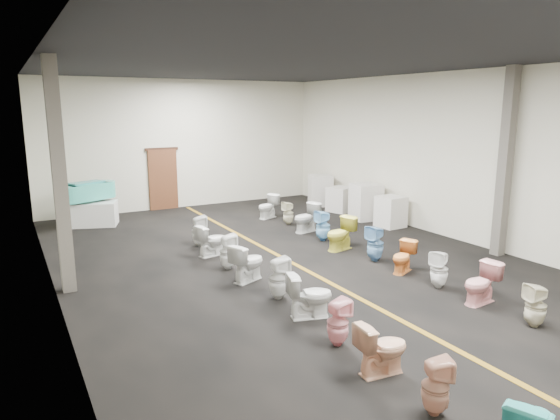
# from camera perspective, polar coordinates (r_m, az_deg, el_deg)

# --- Properties ---
(floor) EXTENTS (16.00, 16.00, 0.00)m
(floor) POSITION_cam_1_polar(r_m,az_deg,el_deg) (11.37, 2.36, -6.56)
(floor) COLOR black
(floor) RESTS_ON ground
(ceiling) EXTENTS (16.00, 16.00, 0.00)m
(ceiling) POSITION_cam_1_polar(r_m,az_deg,el_deg) (10.83, 2.57, 16.66)
(ceiling) COLOR black
(ceiling) RESTS_ON ground
(wall_back) EXTENTS (10.00, 0.00, 10.00)m
(wall_back) POSITION_cam_1_polar(r_m,az_deg,el_deg) (18.14, -11.00, 7.38)
(wall_back) COLOR beige
(wall_back) RESTS_ON ground
(wall_left) EXTENTS (0.00, 16.00, 16.00)m
(wall_left) POSITION_cam_1_polar(r_m,az_deg,el_deg) (9.31, -24.81, 2.49)
(wall_left) COLOR beige
(wall_left) RESTS_ON ground
(wall_right) EXTENTS (0.00, 16.00, 16.00)m
(wall_right) POSITION_cam_1_polar(r_m,az_deg,el_deg) (14.14, 20.09, 5.69)
(wall_right) COLOR beige
(wall_right) RESTS_ON ground
(aisle_stripe) EXTENTS (0.12, 15.60, 0.01)m
(aisle_stripe) POSITION_cam_1_polar(r_m,az_deg,el_deg) (11.37, 2.36, -6.55)
(aisle_stripe) COLOR #815B12
(aisle_stripe) RESTS_ON floor
(back_door) EXTENTS (1.00, 0.10, 2.10)m
(back_door) POSITION_cam_1_polar(r_m,az_deg,el_deg) (17.98, -13.21, 3.40)
(back_door) COLOR #562D19
(back_door) RESTS_ON floor
(door_frame) EXTENTS (1.15, 0.08, 0.10)m
(door_frame) POSITION_cam_1_polar(r_m,az_deg,el_deg) (17.87, -13.38, 6.80)
(door_frame) COLOR #331C11
(door_frame) RESTS_ON back_door
(column_left) EXTENTS (0.25, 0.25, 4.50)m
(column_left) POSITION_cam_1_polar(r_m,az_deg,el_deg) (10.31, -23.89, 3.38)
(column_left) COLOR #59544C
(column_left) RESTS_ON floor
(column_right) EXTENTS (0.25, 0.25, 4.50)m
(column_right) POSITION_cam_1_polar(r_m,az_deg,el_deg) (13.01, 24.35, 4.89)
(column_right) COLOR #59544C
(column_right) RESTS_ON floor
(display_table) EXTENTS (1.80, 1.31, 0.72)m
(display_table) POSITION_cam_1_polar(r_m,az_deg,el_deg) (16.24, -21.01, -0.43)
(display_table) COLOR silver
(display_table) RESTS_ON floor
(bathtub) EXTENTS (1.75, 1.15, 0.55)m
(bathtub) POSITION_cam_1_polar(r_m,az_deg,el_deg) (16.11, -21.20, 2.04)
(bathtub) COLOR #3DAF9C
(bathtub) RESTS_ON display_table
(appliance_crate_a) EXTENTS (0.76, 0.76, 0.93)m
(appliance_crate_a) POSITION_cam_1_polar(r_m,az_deg,el_deg) (15.36, 12.53, -0.19)
(appliance_crate_a) COLOR silver
(appliance_crate_a) RESTS_ON floor
(appliance_crate_b) EXTENTS (0.96, 0.96, 1.15)m
(appliance_crate_b) POSITION_cam_1_polar(r_m,az_deg,el_deg) (16.22, 9.79, 0.95)
(appliance_crate_b) COLOR silver
(appliance_crate_b) RESTS_ON floor
(appliance_crate_c) EXTENTS (0.94, 0.94, 0.85)m
(appliance_crate_c) POSITION_cam_1_polar(r_m,az_deg,el_deg) (17.32, 6.93, 1.21)
(appliance_crate_c) COLOR beige
(appliance_crate_c) RESTS_ON floor
(appliance_crate_d) EXTENTS (1.00, 1.00, 1.11)m
(appliance_crate_d) POSITION_cam_1_polar(r_m,az_deg,el_deg) (18.30, 4.64, 2.26)
(appliance_crate_d) COLOR silver
(appliance_crate_d) RESTS_ON floor
(toilet_left_1) EXTENTS (0.43, 0.42, 0.72)m
(toilet_left_1) POSITION_cam_1_polar(r_m,az_deg,el_deg) (6.46, 17.36, -18.70)
(toilet_left_1) COLOR tan
(toilet_left_1) RESTS_ON floor
(toilet_left_2) EXTENTS (0.77, 0.48, 0.74)m
(toilet_left_2) POSITION_cam_1_polar(r_m,az_deg,el_deg) (7.13, 11.57, -15.19)
(toilet_left_2) COLOR #E6AB88
(toilet_left_2) RESTS_ON floor
(toilet_left_3) EXTENTS (0.37, 0.36, 0.74)m
(toilet_left_3) POSITION_cam_1_polar(r_m,az_deg,el_deg) (7.79, 6.64, -12.65)
(toilet_left_3) COLOR pink
(toilet_left_3) RESTS_ON floor
(toilet_left_4) EXTENTS (0.86, 0.64, 0.79)m
(toilet_left_4) POSITION_cam_1_polar(r_m,az_deg,el_deg) (8.69, 3.42, -9.72)
(toilet_left_4) COLOR silver
(toilet_left_4) RESTS_ON floor
(toilet_left_5) EXTENTS (0.40, 0.39, 0.81)m
(toilet_left_5) POSITION_cam_1_polar(r_m,az_deg,el_deg) (9.46, -0.15, -7.80)
(toilet_left_5) COLOR silver
(toilet_left_5) RESTS_ON floor
(toilet_left_6) EXTENTS (0.90, 0.72, 0.80)m
(toilet_left_6) POSITION_cam_1_polar(r_m,az_deg,el_deg) (10.43, -3.72, -5.97)
(toilet_left_6) COLOR silver
(toilet_left_6) RESTS_ON floor
(toilet_left_7) EXTENTS (0.39, 0.38, 0.80)m
(toilet_left_7) POSITION_cam_1_polar(r_m,az_deg,el_deg) (11.21, -5.98, -4.75)
(toilet_left_7) COLOR white
(toilet_left_7) RESTS_ON floor
(toilet_left_8) EXTENTS (0.83, 0.59, 0.77)m
(toilet_left_8) POSITION_cam_1_polar(r_m,az_deg,el_deg) (12.25, -7.83, -3.43)
(toilet_left_8) COLOR white
(toilet_left_8) RESTS_ON floor
(toilet_left_9) EXTENTS (0.40, 0.39, 0.80)m
(toilet_left_9) POSITION_cam_1_polar(r_m,az_deg,el_deg) (13.12, -9.24, -2.38)
(toilet_left_9) COLOR silver
(toilet_left_9) RESTS_ON floor
(toilet_right_2) EXTENTS (0.42, 0.42, 0.74)m
(toilet_right_2) POSITION_cam_1_polar(r_m,az_deg,el_deg) (9.33, 27.19, -9.68)
(toilet_right_2) COLOR beige
(toilet_right_2) RESTS_ON floor
(toilet_right_3) EXTENTS (0.79, 0.49, 0.77)m
(toilet_right_3) POSITION_cam_1_polar(r_m,az_deg,el_deg) (9.97, 22.00, -7.80)
(toilet_right_3) COLOR pink
(toilet_right_3) RESTS_ON floor
(toilet_right_4) EXTENTS (0.46, 0.45, 0.78)m
(toilet_right_4) POSITION_cam_1_polar(r_m,az_deg,el_deg) (10.51, 17.72, -6.47)
(toilet_right_4) COLOR white
(toilet_right_4) RESTS_ON floor
(toilet_right_5) EXTENTS (0.78, 0.63, 0.69)m
(toilet_right_5) POSITION_cam_1_polar(r_m,az_deg,el_deg) (11.26, 13.92, -5.25)
(toilet_right_5) COLOR orange
(toilet_right_5) RESTS_ON floor
(toilet_right_6) EXTENTS (0.45, 0.44, 0.86)m
(toilet_right_6) POSITION_cam_1_polar(r_m,az_deg,el_deg) (11.90, 10.83, -3.77)
(toilet_right_6) COLOR #72A7D6
(toilet_right_6) RESTS_ON floor
(toilet_right_7) EXTENTS (0.90, 0.64, 0.84)m
(toilet_right_7) POSITION_cam_1_polar(r_m,az_deg,el_deg) (12.69, 6.91, -2.72)
(toilet_right_7) COLOR #E1D84B
(toilet_right_7) RESTS_ON floor
(toilet_right_8) EXTENTS (0.39, 0.38, 0.84)m
(toilet_right_8) POSITION_cam_1_polar(r_m,az_deg,el_deg) (13.48, 4.94, -1.80)
(toilet_right_8) COLOR #87C8F4
(toilet_right_8) RESTS_ON floor
(toilet_right_9) EXTENTS (0.91, 0.65, 0.84)m
(toilet_right_9) POSITION_cam_1_polar(r_m,az_deg,el_deg) (14.41, 3.03, -0.89)
(toilet_right_9) COLOR silver
(toilet_right_9) RESTS_ON floor
(toilet_right_10) EXTENTS (0.33, 0.33, 0.72)m
(toilet_right_10) POSITION_cam_1_polar(r_m,az_deg,el_deg) (15.29, 0.95, -0.37)
(toilet_right_10) COLOR beige
(toilet_right_10) RESTS_ON floor
(toilet_right_11) EXTENTS (0.86, 0.68, 0.77)m
(toilet_right_11) POSITION_cam_1_polar(r_m,az_deg,el_deg) (16.17, -1.40, 0.40)
(toilet_right_11) COLOR white
(toilet_right_11) RESTS_ON floor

